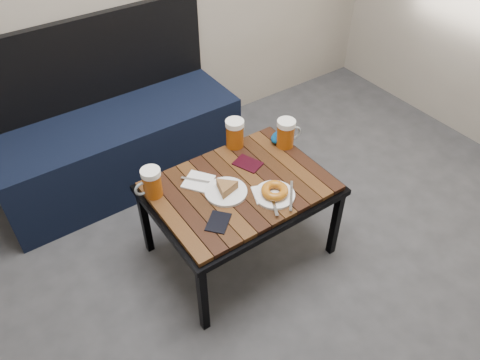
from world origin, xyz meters
TOP-DOWN VIEW (x-y plane):
  - bench at (-0.13, 1.76)m, footprint 1.40×0.50m
  - cafe_table at (0.13, 0.86)m, footprint 0.84×0.62m
  - beer_mug_left at (-0.23, 1.03)m, footprint 0.13×0.09m
  - beer_mug_centre at (0.28, 1.12)m, footprint 0.15×0.12m
  - beer_mug_right at (0.49, 0.98)m, footprint 0.14×0.10m
  - plate_pie at (0.04, 0.85)m, footprint 0.20×0.20m
  - plate_bagel at (0.21, 0.71)m, footprint 0.22×0.23m
  - napkin_left at (-0.02, 0.99)m, footprint 0.18×0.18m
  - napkin_right at (0.20, 0.73)m, footprint 0.17×0.16m
  - passport_navy at (-0.09, 0.72)m, footprint 0.15×0.15m
  - passport_burgundy at (0.25, 0.96)m, footprint 0.14×0.16m
  - knit_pouch at (0.49, 1.02)m, footprint 0.13×0.11m

SIDE VIEW (x-z plane):
  - bench at x=-0.13m, z-range -0.20..0.75m
  - cafe_table at x=0.13m, z-range 0.19..0.66m
  - passport_navy at x=-0.09m, z-range 0.47..0.48m
  - passport_burgundy at x=0.25m, z-range 0.47..0.48m
  - napkin_right at x=0.20m, z-range 0.47..0.48m
  - napkin_left at x=-0.02m, z-range 0.47..0.48m
  - plate_bagel at x=0.21m, z-range 0.47..0.52m
  - plate_pie at x=0.04m, z-range 0.47..0.52m
  - knit_pouch at x=0.49m, z-range 0.47..0.52m
  - beer_mug_left at x=-0.23m, z-range 0.47..0.62m
  - beer_mug_right at x=0.49m, z-range 0.47..0.62m
  - beer_mug_centre at x=0.28m, z-range 0.47..0.62m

